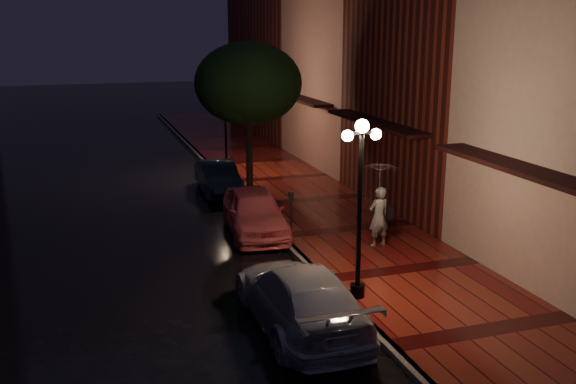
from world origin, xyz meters
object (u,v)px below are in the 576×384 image
object	(u,v)px
streetlamp_near	(360,199)
streetlamp_far	(226,119)
woman_with_umbrella	(380,191)
parking_meter	(291,211)
street_tree	(249,86)
silver_car	(300,297)
pink_car	(255,212)
navy_car	(218,178)

from	to	relation	value
streetlamp_near	streetlamp_far	world-z (taller)	same
streetlamp_near	woman_with_umbrella	xyz separation A→B (m)	(2.11, 3.18, -0.78)
woman_with_umbrella	parking_meter	distance (m)	2.78
streetlamp_near	street_tree	world-z (taller)	street_tree
streetlamp_far	parking_meter	bearing A→B (deg)	-90.94
streetlamp_far	silver_car	distance (m)	15.05
streetlamp_near	parking_meter	size ratio (longest dim) A/B	2.91
streetlamp_far	silver_car	bearing A→B (deg)	-96.77
pink_car	woman_with_umbrella	xyz separation A→B (m)	(3.06, -2.68, 1.08)
parking_meter	street_tree	bearing A→B (deg)	77.71
navy_car	parking_meter	world-z (taller)	parking_meter
street_tree	parking_meter	bearing A→B (deg)	-93.70
streetlamp_near	navy_car	size ratio (longest dim) A/B	1.12
streetlamp_near	pink_car	size ratio (longest dim) A/B	0.99
pink_car	streetlamp_near	bearing A→B (deg)	-75.00
streetlamp_far	street_tree	distance (m)	3.44
street_tree	parking_meter	distance (m)	7.16
streetlamp_far	street_tree	size ratio (longest dim) A/B	0.74
silver_car	navy_car	bearing A→B (deg)	-93.54
streetlamp_far	silver_car	size ratio (longest dim) A/B	0.87
pink_car	navy_car	size ratio (longest dim) A/B	1.13
streetlamp_near	streetlamp_far	bearing A→B (deg)	90.00
navy_car	woman_with_umbrella	distance (m)	8.79
navy_car	woman_with_umbrella	xyz separation A→B (m)	(3.06, -8.15, 1.19)
parking_meter	streetlamp_far	bearing A→B (deg)	80.47
woman_with_umbrella	navy_car	bearing A→B (deg)	-76.88
navy_car	silver_car	size ratio (longest dim) A/B	0.78
silver_car	parking_meter	xyz separation A→B (m)	(1.61, 5.44, 0.33)
street_tree	woman_with_umbrella	world-z (taller)	street_tree
streetlamp_near	pink_car	world-z (taller)	streetlamp_near
pink_car	parking_meter	distance (m)	1.53
streetlamp_near	navy_car	bearing A→B (deg)	94.81
silver_car	parking_meter	world-z (taller)	parking_meter
woman_with_umbrella	silver_car	bearing A→B (deg)	38.66
woman_with_umbrella	street_tree	bearing A→B (deg)	-84.13
streetlamp_near	navy_car	distance (m)	11.55
silver_car	street_tree	bearing A→B (deg)	-99.43
streetlamp_far	parking_meter	distance (m)	9.53
pink_car	parking_meter	size ratio (longest dim) A/B	2.94
silver_car	woman_with_umbrella	size ratio (longest dim) A/B	1.97
navy_car	parking_meter	size ratio (longest dim) A/B	2.60
streetlamp_far	woman_with_umbrella	world-z (taller)	streetlamp_far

